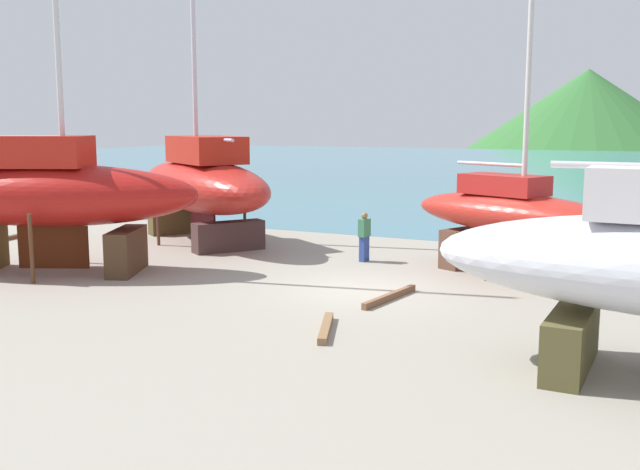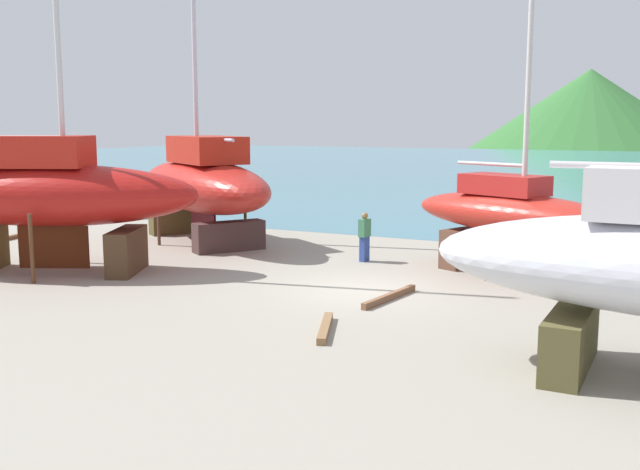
# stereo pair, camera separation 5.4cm
# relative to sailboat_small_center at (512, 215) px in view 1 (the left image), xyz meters

# --- Properties ---
(ground_plane) EXTENTS (49.27, 49.27, 0.00)m
(ground_plane) POSITION_rel_sailboat_small_center_xyz_m (-3.27, -7.01, -1.84)
(ground_plane) COLOR gray
(sea_water) EXTENTS (167.73, 99.39, 0.01)m
(sea_water) POSITION_rel_sailboat_small_center_xyz_m (-3.27, 55.00, -1.84)
(sea_water) COLOR teal
(sea_water) RESTS_ON ground
(headland_hill) EXTENTS (95.18, 95.18, 32.23)m
(headland_hill) POSITION_rel_sailboat_small_center_xyz_m (-15.26, 152.40, -1.84)
(headland_hill) COLOR #326B31
(headland_hill) RESTS_ON ground
(sailboat_small_center) EXTENTS (7.36, 4.82, 10.32)m
(sailboat_small_center) POSITION_rel_sailboat_small_center_xyz_m (0.00, 0.00, 0.00)
(sailboat_small_center) COLOR brown
(sailboat_small_center) RESTS_ON ground
(sailboat_large_starboard) EXTENTS (9.52, 6.43, 15.34)m
(sailboat_large_starboard) POSITION_rel_sailboat_small_center_xyz_m (-12.84, -5.77, 0.59)
(sailboat_large_starboard) COLOR #4A311F
(sailboat_large_starboard) RESTS_ON ground
(sailboat_far_slipway) EXTENTS (10.16, 8.26, 17.27)m
(sailboat_far_slipway) POSITION_rel_sailboat_small_center_xyz_m (-12.08, 1.22, 0.42)
(sailboat_far_slipway) COLOR #4B3F21
(sailboat_far_slipway) RESTS_ON ground
(worker) EXTENTS (0.30, 0.47, 1.65)m
(worker) POSITION_rel_sailboat_small_center_xyz_m (-4.85, 0.13, -0.99)
(worker) COLOR #2C438C
(worker) RESTS_ON ground
(timber_short_cross) EXTENTS (0.52, 2.65, 0.17)m
(timber_short_cross) POSITION_rel_sailboat_small_center_xyz_m (-2.14, -4.60, -1.75)
(timber_short_cross) COLOR brown
(timber_short_cross) RESTS_ON ground
(timber_short_skew) EXTENTS (0.66, 2.50, 0.16)m
(timber_short_skew) POSITION_rel_sailboat_small_center_xyz_m (-19.37, -1.16, -1.76)
(timber_short_skew) COLOR brown
(timber_short_skew) RESTS_ON ground
(timber_long_aft) EXTENTS (0.97, 2.11, 0.16)m
(timber_long_aft) POSITION_rel_sailboat_small_center_xyz_m (-2.38, -8.00, -1.76)
(timber_long_aft) COLOR olive
(timber_long_aft) RESTS_ON ground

